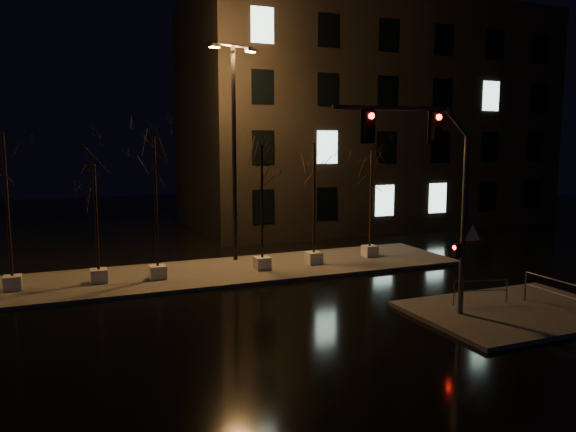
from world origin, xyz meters
name	(u,v)px	position (x,y,z in m)	size (l,w,h in m)	color
ground	(274,310)	(0.00, 0.00, 0.00)	(90.00, 90.00, 0.00)	black
median	(225,272)	(0.00, 6.00, 0.07)	(22.00, 5.00, 0.15)	#4F4C47
sidewalk_corner	(516,311)	(7.50, -3.50, 0.07)	(7.00, 5.00, 0.15)	#4F4C47
building	(365,118)	(14.00, 18.00, 7.50)	(25.00, 12.00, 15.00)	black
tree_0	(5,168)	(-8.52, 5.93, 4.85)	(1.80, 1.80, 6.20)	silver
tree_1	(95,191)	(-5.36, 5.84, 3.86)	(1.80, 1.80, 4.89)	silver
tree_2	(155,169)	(-3.04, 5.58, 4.74)	(1.80, 1.80, 6.05)	silver
tree_3	(262,173)	(1.58, 5.52, 4.46)	(1.80, 1.80, 5.68)	silver
tree_4	(314,170)	(4.18, 5.66, 4.53)	(1.80, 1.80, 5.77)	silver
tree_5	(371,175)	(7.47, 6.10, 4.21)	(1.80, 1.80, 5.35)	silver
traffic_signal_mast	(437,181)	(4.34, -3.07, 4.58)	(5.51, 0.44, 6.74)	#595B61
streetlight_main	(234,138)	(1.08, 7.94, 5.99)	(2.49, 1.03, 10.12)	black
guard_rail_a	(481,288)	(6.79, -2.53, 0.71)	(1.92, 0.57, 0.86)	#595B61
guard_rail_b	(551,289)	(8.60, -3.89, 0.84)	(0.07, 2.27, 1.07)	#595B61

